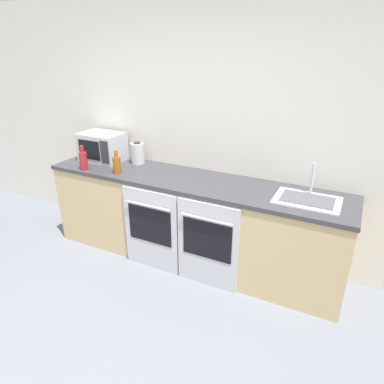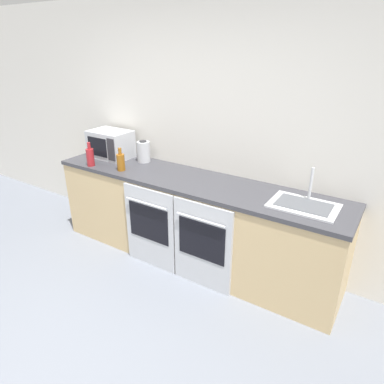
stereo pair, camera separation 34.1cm
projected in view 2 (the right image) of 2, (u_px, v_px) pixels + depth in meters
name	position (u px, v px, depth m)	size (l,w,h in m)	color
ground_plane	(50.00, 382.00, 2.36)	(16.00, 16.00, 0.00)	slate
wall_back	(209.00, 133.00, 3.48)	(10.00, 0.06, 2.60)	silver
counter_back	(191.00, 220.00, 3.55)	(3.09, 0.66, 0.92)	tan
oven_left	(150.00, 228.00, 3.44)	(0.60, 0.06, 0.86)	#B7BABF
oven_right	(202.00, 246.00, 3.13)	(0.60, 0.06, 0.86)	#B7BABF
microwave	(111.00, 144.00, 3.95)	(0.47, 0.34, 0.31)	#B7BABF
bottle_amber	(121.00, 162.00, 3.56)	(0.08, 0.08, 0.24)	#8C5114
bottle_red	(90.00, 157.00, 3.69)	(0.08, 0.08, 0.26)	maroon
kettle	(144.00, 152.00, 3.82)	(0.14, 0.14, 0.24)	#B7BABF
sink	(304.00, 205.00, 2.80)	(0.54, 0.37, 0.29)	silver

